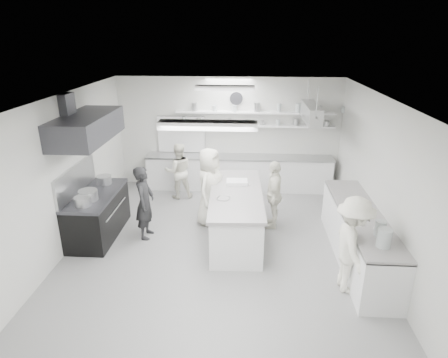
# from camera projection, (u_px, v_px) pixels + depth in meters

# --- Properties ---
(floor) EXTENTS (6.00, 7.00, 0.02)m
(floor) POSITION_uv_depth(u_px,v_px,m) (219.00, 249.00, 7.74)
(floor) COLOR #A2A2A2
(floor) RESTS_ON ground
(ceiling) EXTENTS (6.00, 7.00, 0.02)m
(ceiling) POSITION_uv_depth(u_px,v_px,m) (218.00, 98.00, 6.66)
(ceiling) COLOR white
(ceiling) RESTS_ON wall_back
(wall_back) EXTENTS (6.00, 0.04, 3.00)m
(wall_back) POSITION_uv_depth(u_px,v_px,m) (229.00, 133.00, 10.46)
(wall_back) COLOR silver
(wall_back) RESTS_ON floor
(wall_front) EXTENTS (6.00, 0.04, 3.00)m
(wall_front) POSITION_uv_depth(u_px,v_px,m) (193.00, 300.00, 3.94)
(wall_front) COLOR silver
(wall_front) RESTS_ON floor
(wall_left) EXTENTS (0.04, 7.00, 3.00)m
(wall_left) POSITION_uv_depth(u_px,v_px,m) (64.00, 175.00, 7.38)
(wall_left) COLOR silver
(wall_left) RESTS_ON floor
(wall_right) EXTENTS (0.04, 7.00, 3.00)m
(wall_right) POSITION_uv_depth(u_px,v_px,m) (382.00, 183.00, 7.02)
(wall_right) COLOR silver
(wall_right) RESTS_ON floor
(stove) EXTENTS (0.80, 1.80, 0.90)m
(stove) POSITION_uv_depth(u_px,v_px,m) (98.00, 216.00, 8.10)
(stove) COLOR black
(stove) RESTS_ON floor
(exhaust_hood) EXTENTS (0.85, 2.00, 0.50)m
(exhaust_hood) POSITION_uv_depth(u_px,v_px,m) (86.00, 127.00, 7.42)
(exhaust_hood) COLOR #37373D
(exhaust_hood) RESTS_ON wall_left
(back_counter) EXTENTS (5.00, 0.60, 0.92)m
(back_counter) POSITION_uv_depth(u_px,v_px,m) (239.00, 173.00, 10.53)
(back_counter) COLOR white
(back_counter) RESTS_ON floor
(shelf_lower) EXTENTS (4.20, 0.26, 0.04)m
(shelf_lower) POSITION_uv_depth(u_px,v_px,m) (255.00, 126.00, 10.21)
(shelf_lower) COLOR white
(shelf_lower) RESTS_ON wall_back
(shelf_upper) EXTENTS (4.20, 0.26, 0.04)m
(shelf_upper) POSITION_uv_depth(u_px,v_px,m) (255.00, 113.00, 10.08)
(shelf_upper) COLOR white
(shelf_upper) RESTS_ON wall_back
(pass_through_window) EXTENTS (1.30, 0.04, 1.00)m
(pass_through_window) POSITION_uv_depth(u_px,v_px,m) (181.00, 134.00, 10.53)
(pass_through_window) COLOR black
(pass_through_window) RESTS_ON wall_back
(wall_clock) EXTENTS (0.32, 0.05, 0.32)m
(wall_clock) POSITION_uv_depth(u_px,v_px,m) (236.00, 98.00, 10.07)
(wall_clock) COLOR white
(wall_clock) RESTS_ON wall_back
(right_counter) EXTENTS (0.74, 3.30, 0.94)m
(right_counter) POSITION_uv_depth(u_px,v_px,m) (358.00, 237.00, 7.22)
(right_counter) COLOR white
(right_counter) RESTS_ON floor
(pot_rack) EXTENTS (0.30, 1.60, 0.40)m
(pot_rack) POSITION_uv_depth(u_px,v_px,m) (311.00, 113.00, 9.03)
(pot_rack) COLOR #AAABAC
(pot_rack) RESTS_ON ceiling
(light_fixture_front) EXTENTS (1.30, 0.25, 0.10)m
(light_fixture_front) POSITION_uv_depth(u_px,v_px,m) (208.00, 125.00, 5.00)
(light_fixture_front) COLOR white
(light_fixture_front) RESTS_ON ceiling
(light_fixture_rear) EXTENTS (1.30, 0.25, 0.10)m
(light_fixture_rear) POSITION_uv_depth(u_px,v_px,m) (225.00, 88.00, 8.36)
(light_fixture_rear) COLOR white
(light_fixture_rear) RESTS_ON ceiling
(prep_island) EXTENTS (1.08, 2.66, 0.97)m
(prep_island) POSITION_uv_depth(u_px,v_px,m) (236.00, 215.00, 8.03)
(prep_island) COLOR white
(prep_island) RESTS_ON floor
(stove_pot) EXTENTS (0.37, 0.37, 0.25)m
(stove_pot) POSITION_uv_depth(u_px,v_px,m) (88.00, 196.00, 7.58)
(stove_pot) COLOR #AAABAC
(stove_pot) RESTS_ON stove
(cook_stove) EXTENTS (0.40, 0.58, 1.57)m
(cook_stove) POSITION_uv_depth(u_px,v_px,m) (145.00, 203.00, 7.92)
(cook_stove) COLOR black
(cook_stove) RESTS_ON floor
(cook_back) EXTENTS (0.84, 0.73, 1.46)m
(cook_back) POSITION_uv_depth(u_px,v_px,m) (179.00, 171.00, 9.88)
(cook_back) COLOR white
(cook_back) RESTS_ON floor
(cook_island_left) EXTENTS (0.80, 0.99, 1.76)m
(cook_island_left) POSITION_uv_depth(u_px,v_px,m) (209.00, 187.00, 8.48)
(cook_island_left) COLOR white
(cook_island_left) RESTS_ON floor
(cook_island_right) EXTENTS (0.47, 0.93, 1.53)m
(cook_island_right) POSITION_uv_depth(u_px,v_px,m) (274.00, 194.00, 8.36)
(cook_island_right) COLOR white
(cook_island_right) RESTS_ON floor
(cook_right) EXTENTS (0.66, 1.10, 1.68)m
(cook_right) POSITION_uv_depth(u_px,v_px,m) (352.00, 245.00, 6.22)
(cook_right) COLOR white
(cook_right) RESTS_ON floor
(bowl_island_a) EXTENTS (0.31, 0.31, 0.06)m
(bowl_island_a) POSITION_uv_depth(u_px,v_px,m) (223.00, 199.00, 7.55)
(bowl_island_a) COLOR #AAABAC
(bowl_island_a) RESTS_ON prep_island
(bowl_island_b) EXTENTS (0.23, 0.23, 0.06)m
(bowl_island_b) POSITION_uv_depth(u_px,v_px,m) (246.00, 185.00, 8.25)
(bowl_island_b) COLOR white
(bowl_island_b) RESTS_ON prep_island
(bowl_right) EXTENTS (0.31, 0.31, 0.06)m
(bowl_right) POSITION_uv_depth(u_px,v_px,m) (381.00, 230.00, 6.42)
(bowl_right) COLOR white
(bowl_right) RESTS_ON right_counter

